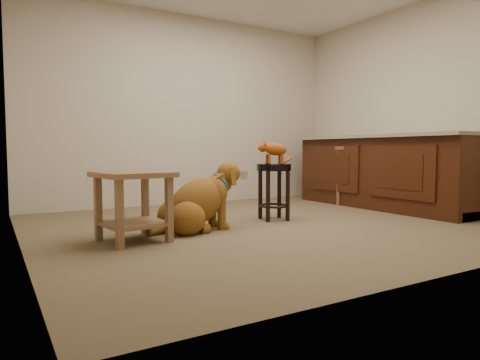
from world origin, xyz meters
TOP-DOWN VIEW (x-y plane):
  - floor at (0.00, 0.00)m, footprint 4.50×4.00m
  - room_shell at (0.00, 0.00)m, footprint 4.54×4.04m
  - cabinet_run at (1.94, 0.30)m, footprint 0.70×2.56m
  - padded_stool at (0.19, 0.21)m, footprint 0.37×0.37m
  - wood_stool at (1.85, 0.62)m, footprint 0.50×0.50m
  - side_table at (-1.43, -0.10)m, footprint 0.63×0.63m
  - golden_retriever at (-0.78, 0.06)m, footprint 1.08×0.55m
  - tabby_kitten at (0.18, 0.22)m, footprint 0.45×0.18m

SIDE VIEW (x-z plane):
  - floor at x=0.00m, z-range -0.01..0.01m
  - golden_retriever at x=-0.78m, z-range -0.09..0.59m
  - side_table at x=-1.43m, z-range 0.09..0.66m
  - wood_stool at x=1.85m, z-range 0.02..0.82m
  - padded_stool at x=0.19m, z-range 0.13..0.73m
  - cabinet_run at x=1.94m, z-range -0.03..0.91m
  - tabby_kitten at x=0.18m, z-range 0.61..0.89m
  - room_shell at x=0.00m, z-range 0.37..2.99m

